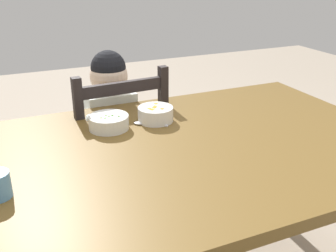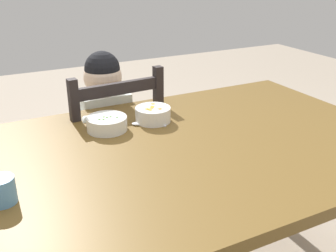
# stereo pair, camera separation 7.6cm
# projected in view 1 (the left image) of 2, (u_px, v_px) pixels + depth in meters

# --- Properties ---
(dining_table) EXTENTS (1.49, 1.00, 0.71)m
(dining_table) POSITION_uv_depth(u_px,v_px,m) (195.00, 165.00, 1.42)
(dining_table) COLOR brown
(dining_table) RESTS_ON ground
(dining_chair) EXTENTS (0.45, 0.45, 0.88)m
(dining_chair) POSITION_uv_depth(u_px,v_px,m) (115.00, 156.00, 1.91)
(dining_chair) COLOR black
(dining_chair) RESTS_ON ground
(child_figure) EXTENTS (0.32, 0.31, 0.94)m
(child_figure) POSITION_uv_depth(u_px,v_px,m) (113.00, 121.00, 1.83)
(child_figure) COLOR white
(child_figure) RESTS_ON ground
(bowl_of_peas) EXTENTS (0.15, 0.15, 0.05)m
(bowl_of_peas) POSITION_uv_depth(u_px,v_px,m) (109.00, 122.00, 1.50)
(bowl_of_peas) COLOR white
(bowl_of_peas) RESTS_ON dining_table
(bowl_of_carrots) EXTENTS (0.14, 0.14, 0.06)m
(bowl_of_carrots) POSITION_uv_depth(u_px,v_px,m) (156.00, 114.00, 1.57)
(bowl_of_carrots) COLOR white
(bowl_of_carrots) RESTS_ON dining_table
(spoon) EXTENTS (0.12, 0.10, 0.01)m
(spoon) POSITION_uv_depth(u_px,v_px,m) (144.00, 124.00, 1.54)
(spoon) COLOR silver
(spoon) RESTS_ON dining_table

